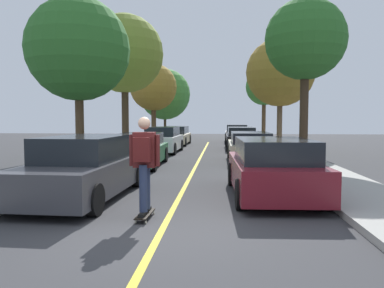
# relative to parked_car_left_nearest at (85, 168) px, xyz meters

# --- Properties ---
(ground) EXTENTS (80.00, 80.00, 0.00)m
(ground) POSITION_rel_parked_car_left_nearest_xyz_m (2.22, -2.38, -0.71)
(ground) COLOR #353538
(center_line) EXTENTS (0.12, 39.20, 0.01)m
(center_line) POSITION_rel_parked_car_left_nearest_xyz_m (2.22, 1.62, -0.70)
(center_line) COLOR gold
(center_line) RESTS_ON ground
(parked_car_left_nearest) EXTENTS (2.06, 4.63, 1.46)m
(parked_car_left_nearest) POSITION_rel_parked_car_left_nearest_xyz_m (0.00, 0.00, 0.00)
(parked_car_left_nearest) COLOR #38383D
(parked_car_left_nearest) RESTS_ON ground
(parked_car_left_near) EXTENTS (1.86, 4.40, 1.30)m
(parked_car_left_near) POSITION_rel_parked_car_left_nearest_xyz_m (-0.00, 5.96, -0.05)
(parked_car_left_near) COLOR #1E5B33
(parked_car_left_near) RESTS_ON ground
(parked_car_left_far) EXTENTS (1.96, 4.21, 1.42)m
(parked_car_left_far) POSITION_rel_parked_car_left_nearest_xyz_m (-0.00, 11.98, -0.02)
(parked_car_left_far) COLOR white
(parked_car_left_far) RESTS_ON ground
(parked_car_left_farthest) EXTENTS (1.88, 4.69, 1.33)m
(parked_car_left_farthest) POSITION_rel_parked_car_left_nearest_xyz_m (-0.00, 18.11, -0.05)
(parked_car_left_farthest) COLOR #BCAD89
(parked_car_left_farthest) RESTS_ON ground
(parked_car_right_nearest) EXTENTS (2.06, 4.28, 1.40)m
(parked_car_right_nearest) POSITION_rel_parked_car_left_nearest_xyz_m (4.45, 0.47, -0.01)
(parked_car_right_nearest) COLOR maroon
(parked_car_right_nearest) RESTS_ON ground
(parked_car_right_near) EXTENTS (1.85, 4.44, 1.30)m
(parked_car_right_near) POSITION_rel_parked_car_left_nearest_xyz_m (4.44, 7.60, -0.05)
(parked_car_right_near) COLOR #BCAD89
(parked_car_right_near) RESTS_ON ground
(parked_car_right_far) EXTENTS (1.89, 4.61, 1.35)m
(parked_car_right_far) POSITION_rel_parked_car_left_nearest_xyz_m (4.44, 14.80, -0.03)
(parked_car_right_far) COLOR black
(parked_car_right_far) RESTS_ON ground
(parked_car_right_farthest) EXTENTS (1.87, 4.44, 1.39)m
(parked_car_right_farthest) POSITION_rel_parked_car_left_nearest_xyz_m (4.44, 21.31, -0.02)
(parked_car_right_farthest) COLOR #38383D
(parked_car_right_farthest) RESTS_ON ground
(street_tree_left_nearest) EXTENTS (3.83, 3.83, 6.23)m
(street_tree_left_nearest) POSITION_rel_parked_car_left_nearest_xyz_m (-2.11, 5.19, 3.73)
(street_tree_left_nearest) COLOR #4C3823
(street_tree_left_nearest) RESTS_ON sidewalk_left
(street_tree_left_near) EXTENTS (4.29, 4.29, 7.46)m
(street_tree_left_near) POSITION_rel_parked_car_left_nearest_xyz_m (-2.11, 11.98, 4.72)
(street_tree_left_near) COLOR #3D2D1E
(street_tree_left_near) RESTS_ON sidewalk_left
(street_tree_left_far) EXTENTS (3.69, 3.69, 6.05)m
(street_tree_left_far) POSITION_rel_parked_car_left_nearest_xyz_m (-2.11, 20.86, 3.62)
(street_tree_left_far) COLOR #4C3823
(street_tree_left_far) RESTS_ON sidewalk_left
(street_tree_left_farthest) EXTENTS (4.80, 4.80, 6.43)m
(street_tree_left_farthest) POSITION_rel_parked_car_left_nearest_xyz_m (-2.11, 26.90, 3.46)
(street_tree_left_farthest) COLOR #3D2D1E
(street_tree_left_farthest) RESTS_ON sidewalk_left
(street_tree_right_nearest) EXTENTS (3.22, 3.22, 6.51)m
(street_tree_right_nearest) POSITION_rel_parked_car_left_nearest_xyz_m (6.55, 6.90, 4.29)
(street_tree_right_nearest) COLOR #3D2D1E
(street_tree_right_nearest) RESTS_ON sidewalk_right
(street_tree_right_near) EXTENTS (3.87, 3.87, 6.29)m
(street_tree_right_near) POSITION_rel_parked_car_left_nearest_xyz_m (6.55, 13.22, 3.78)
(street_tree_right_near) COLOR brown
(street_tree_right_near) RESTS_ON sidewalk_right
(street_tree_right_far) EXTENTS (2.85, 2.85, 5.63)m
(street_tree_right_far) POSITION_rel_parked_car_left_nearest_xyz_m (6.55, 21.20, 3.61)
(street_tree_right_far) COLOR #4C3823
(street_tree_right_far) RESTS_ON sidewalk_right
(fire_hydrant) EXTENTS (0.20, 0.20, 0.70)m
(fire_hydrant) POSITION_rel_parked_car_left_nearest_xyz_m (-1.50, 5.18, -0.22)
(fire_hydrant) COLOR #B2140F
(fire_hydrant) RESTS_ON sidewalk_left
(skateboard) EXTENTS (0.25, 0.85, 0.10)m
(skateboard) POSITION_rel_parked_car_left_nearest_xyz_m (1.79, -1.75, -0.62)
(skateboard) COLOR black
(skateboard) RESTS_ON ground
(skateboarder) EXTENTS (0.58, 0.70, 1.81)m
(skateboarder) POSITION_rel_parked_car_left_nearest_xyz_m (1.79, -1.78, 0.43)
(skateboarder) COLOR black
(skateboarder) RESTS_ON skateboard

